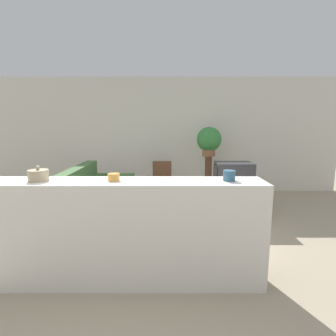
% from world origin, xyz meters
% --- Properties ---
extents(ground_plane, '(14.00, 14.00, 0.00)m').
position_xyz_m(ground_plane, '(0.00, 0.00, 0.00)').
color(ground_plane, tan).
extents(wall_back, '(9.00, 0.06, 2.70)m').
position_xyz_m(wall_back, '(0.00, 3.43, 1.35)').
color(wall_back, silver).
rests_on(wall_back, ground_plane).
extents(couch, '(0.95, 1.84, 0.90)m').
position_xyz_m(couch, '(-0.79, 1.43, 0.31)').
color(couch, '#476B3D').
rests_on(couch, ground_plane).
extents(tv_stand, '(0.80, 0.47, 0.50)m').
position_xyz_m(tv_stand, '(1.58, 1.65, 0.25)').
color(tv_stand, brown).
rests_on(tv_stand, ground_plane).
extents(television, '(0.64, 0.45, 0.46)m').
position_xyz_m(television, '(1.57, 1.65, 0.73)').
color(television, '#333338').
rests_on(television, tv_stand).
extents(wooden_chair, '(0.44, 0.44, 0.85)m').
position_xyz_m(wooden_chair, '(0.29, 2.49, 0.47)').
color(wooden_chair, brown).
rests_on(wooden_chair, ground_plane).
extents(plant_stand, '(0.15, 0.15, 0.94)m').
position_xyz_m(plant_stand, '(1.31, 2.79, 0.47)').
color(plant_stand, brown).
rests_on(plant_stand, ground_plane).
extents(potted_plant, '(0.53, 0.53, 0.63)m').
position_xyz_m(potted_plant, '(1.31, 2.79, 1.28)').
color(potted_plant, '#8E5B3D').
rests_on(potted_plant, plant_stand).
extents(foreground_counter, '(2.76, 0.44, 1.07)m').
position_xyz_m(foreground_counter, '(0.00, -0.35, 0.54)').
color(foreground_counter, white).
rests_on(foreground_counter, ground_plane).
extents(decorative_bowl, '(0.19, 0.19, 0.15)m').
position_xyz_m(decorative_bowl, '(-0.85, -0.35, 1.13)').
color(decorative_bowl, tan).
rests_on(decorative_bowl, foreground_counter).
extents(candle_jar, '(0.12, 0.12, 0.07)m').
position_xyz_m(candle_jar, '(-0.11, -0.35, 1.11)').
color(candle_jar, gold).
rests_on(candle_jar, foreground_counter).
extents(coffee_tin, '(0.12, 0.12, 0.10)m').
position_xyz_m(coffee_tin, '(1.02, -0.35, 1.12)').
color(coffee_tin, '#335B75').
rests_on(coffee_tin, foreground_counter).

